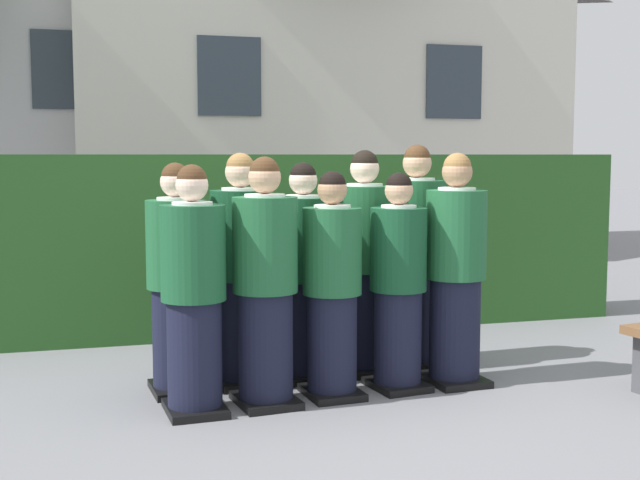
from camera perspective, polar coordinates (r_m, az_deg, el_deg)
ground_plane at (r=5.85m, az=0.78°, el=-10.56°), size 60.00×60.00×0.00m
student_front_row_0 at (r=5.41m, az=-8.52°, el=-3.77°), size 0.41×0.47×1.59m
student_front_row_1 at (r=5.53m, az=-3.71°, el=-3.25°), size 0.43×0.51×1.63m
student_front_row_2 at (r=5.72m, az=0.82°, el=-3.43°), size 0.40×0.46×1.54m
student_front_row_3 at (r=5.93m, az=5.29°, el=-3.18°), size 0.41×0.48×1.52m
student_front_row_4 at (r=6.12m, az=9.13°, el=-2.32°), size 0.43×0.50×1.66m
student_rear_row_0 at (r=5.90m, az=-9.62°, el=-2.96°), size 0.41×0.51×1.59m
student_rear_row_1 at (r=6.04m, az=-5.33°, el=-2.38°), size 0.43×0.50×1.66m
student_rear_row_2 at (r=6.17m, az=-1.14°, el=-2.50°), size 0.41×0.52×1.59m
student_rear_row_3 at (r=6.37m, az=3.00°, el=-1.85°), size 0.44×0.50×1.68m
student_rear_row_4 at (r=6.61m, az=6.49°, el=-1.41°), size 0.45×0.51×1.72m
hedge at (r=7.91m, az=-4.12°, el=-0.20°), size 7.06×0.70×1.65m
school_building_annex at (r=14.32m, az=-0.47°, el=13.02°), size 8.09×3.79×6.71m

